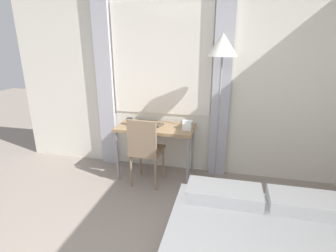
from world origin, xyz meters
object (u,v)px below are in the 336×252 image
object	(u,v)px
desk	(156,131)
book	(155,124)
desk_chair	(145,148)
mug	(129,121)
standing_lamp	(222,56)
telephone	(187,125)

from	to	relation	value
desk	book	size ratio (longest dim) A/B	4.17
desk_chair	mug	bearing A→B (deg)	142.92
standing_lamp	telephone	xyz separation A→B (m)	(-0.39, 0.01, -0.89)
desk_chair	mug	world-z (taller)	desk_chair
standing_lamp	mug	xyz separation A→B (m)	(-1.20, 0.01, -0.89)
book	desk	bearing A→B (deg)	-56.89
desk	standing_lamp	xyz separation A→B (m)	(0.83, -0.03, 1.02)
book	standing_lamp	bearing A→B (deg)	-4.55
desk_chair	book	xyz separation A→B (m)	(0.04, 0.31, 0.23)
desk	mug	xyz separation A→B (m)	(-0.37, -0.02, 0.12)
desk	mug	size ratio (longest dim) A/B	11.07
desk_chair	telephone	bearing A→B (deg)	29.40
desk_chair	mug	size ratio (longest dim) A/B	9.88
desk	telephone	distance (m)	0.46
telephone	mug	world-z (taller)	telephone
standing_lamp	book	xyz separation A→B (m)	(-0.86, 0.07, -0.93)
telephone	book	distance (m)	0.47
desk_chair	telephone	distance (m)	0.63
desk	standing_lamp	distance (m)	1.31
telephone	book	world-z (taller)	telephone
telephone	mug	xyz separation A→B (m)	(-0.81, -0.00, -0.00)
book	mug	size ratio (longest dim) A/B	2.65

